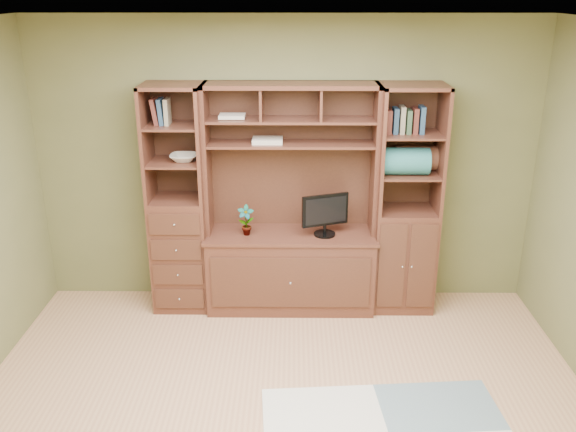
{
  "coord_description": "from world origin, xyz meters",
  "views": [
    {
      "loc": [
        0.07,
        -3.32,
        2.81
      ],
      "look_at": [
        0.03,
        1.2,
        1.1
      ],
      "focal_mm": 38.0,
      "sensor_mm": 36.0,
      "label": 1
    }
  ],
  "objects_px": {
    "left_tower": "(178,201)",
    "monitor": "(325,207)",
    "center_hutch": "(291,202)",
    "right_tower": "(406,201)"
  },
  "relations": [
    {
      "from": "left_tower",
      "to": "monitor",
      "type": "bearing_deg",
      "value": -3.29
    },
    {
      "from": "center_hutch",
      "to": "right_tower",
      "type": "relative_size",
      "value": 1.0
    },
    {
      "from": "center_hutch",
      "to": "monitor",
      "type": "distance_m",
      "value": 0.31
    },
    {
      "from": "left_tower",
      "to": "right_tower",
      "type": "height_order",
      "value": "same"
    },
    {
      "from": "center_hutch",
      "to": "right_tower",
      "type": "xyz_separation_m",
      "value": [
        1.02,
        0.04,
        0.0
      ]
    },
    {
      "from": "monitor",
      "to": "right_tower",
      "type": "bearing_deg",
      "value": -13.68
    },
    {
      "from": "right_tower",
      "to": "monitor",
      "type": "height_order",
      "value": "right_tower"
    },
    {
      "from": "center_hutch",
      "to": "right_tower",
      "type": "height_order",
      "value": "same"
    },
    {
      "from": "left_tower",
      "to": "monitor",
      "type": "xyz_separation_m",
      "value": [
        1.3,
        -0.07,
        -0.03
      ]
    },
    {
      "from": "center_hutch",
      "to": "right_tower",
      "type": "distance_m",
      "value": 1.03
    }
  ]
}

